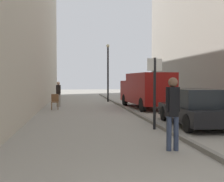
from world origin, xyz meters
name	(u,v)px	position (x,y,z in m)	size (l,w,h in m)	color
ground_plane	(106,115)	(0.00, 12.00, 0.00)	(80.00, 80.00, 0.00)	gray
kerb_strip	(136,114)	(1.58, 12.00, 0.06)	(0.16, 40.00, 0.12)	slate
pedestrian_main_foreground	(58,92)	(-2.65, 16.98, 0.98)	(0.32, 0.25, 1.69)	gray
pedestrian_mid_block	(173,109)	(0.84, 4.77, 1.07)	(0.37, 0.24, 1.86)	#2D3851
delivery_van	(146,89)	(2.99, 15.29, 1.21)	(2.35, 5.70, 2.22)	maroon
parked_car	(195,107)	(3.10, 8.37, 0.71)	(1.98, 4.27, 1.45)	black
street_sign_post	(155,87)	(1.27, 7.77, 1.55)	(0.59, 0.18, 2.60)	black
lamp_post	(108,69)	(1.20, 20.69, 2.72)	(0.28, 0.28, 4.76)	black
cafe_chair_near_window	(55,101)	(-2.76, 15.13, 0.55)	(0.45, 0.45, 0.94)	brown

